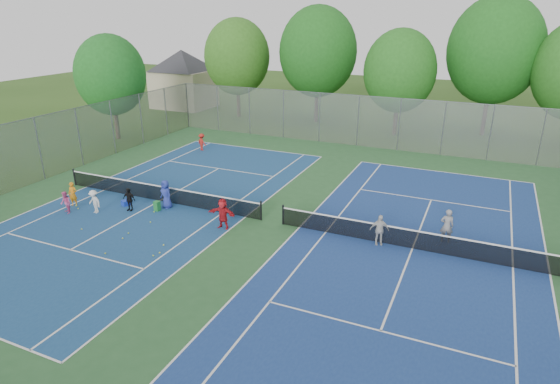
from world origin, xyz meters
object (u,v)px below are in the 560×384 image
Objects in this scene: ball_hopper at (157,206)px; net_left at (159,194)px; ball_crate at (126,203)px; instructor at (447,226)px; net_right at (413,240)px.

net_left is at bearing 122.60° from ball_hopper.
ball_crate is at bearing -176.82° from ball_hopper.
ball_hopper is at bearing -0.56° from instructor.
ball_crate is at bearing -135.13° from net_left.
net_right is 7.83× the size of instructor.
instructor is (15.25, 1.31, 0.37)m from net_left.
ball_hopper is at bearing -174.88° from net_right.
net_right is at bearing 4.86° from ball_crate.
instructor is at bearing 8.95° from ball_crate.
net_left is 7.83× the size of instructor.
instructor reaches higher than ball_crate.
instructor reaches higher than net_right.
net_left is at bearing -5.42° from instructor.
instructor is at bearing 4.90° from net_left.
ball_hopper is at bearing -57.40° from net_left.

